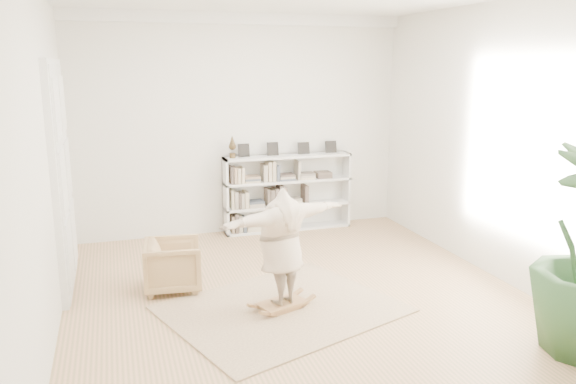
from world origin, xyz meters
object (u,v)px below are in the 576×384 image
Objects in this scene: armchair at (173,265)px; person at (282,243)px; bookshelf at (287,193)px; rocker_board at (282,304)px.

armchair is 0.42× the size of person.
person is at bearing -125.68° from armchair.
armchair is at bearing -61.40° from person.
bookshelf is at bearing -39.52° from armchair.
person reaches higher than rocker_board.
bookshelf is 3.54× the size of rocker_board.
armchair is 1.59m from person.
rocker_board is at bearing 160.33° from person.
armchair is at bearing -135.57° from bookshelf.
bookshelf reaches higher than armchair.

